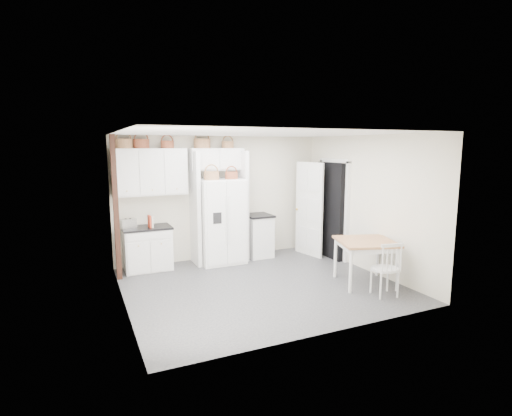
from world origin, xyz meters
name	(u,v)px	position (x,y,z in m)	size (l,w,h in m)	color
floor	(260,285)	(0.00, 0.00, 0.00)	(4.50, 4.50, 0.00)	#2B2B32
ceiling	(261,133)	(0.00, 0.00, 2.60)	(4.50, 4.50, 0.00)	white
wall_back	(221,198)	(0.00, 2.00, 1.30)	(4.50, 4.50, 0.00)	beige
wall_left	(121,222)	(-2.25, 0.00, 1.30)	(4.00, 4.00, 0.00)	beige
wall_right	(366,204)	(2.25, 0.00, 1.30)	(4.00, 4.00, 0.00)	beige
refrigerator	(221,221)	(-0.15, 1.60, 0.87)	(0.90, 0.72, 1.74)	white
base_cab_left	(148,249)	(-1.63, 1.70, 0.41)	(0.88, 0.56, 0.82)	white
base_cab_right	(258,236)	(0.74, 1.70, 0.44)	(0.50, 0.61, 0.89)	white
dining_table	(365,262)	(1.70, -0.69, 0.39)	(0.93, 0.93, 0.78)	#976442
windsor_chair	(385,269)	(1.62, -1.27, 0.44)	(0.43, 0.40, 0.89)	white
counter_left	(147,228)	(-1.63, 1.70, 0.83)	(0.92, 0.59, 0.04)	black
counter_right	(258,215)	(0.74, 1.70, 0.91)	(0.54, 0.65, 0.04)	black
toaster	(128,224)	(-1.97, 1.67, 0.95)	(0.28, 0.16, 0.19)	silver
cookbook_red	(150,221)	(-1.58, 1.62, 0.97)	(0.03, 0.16, 0.24)	#B0321B
cookbook_cream	(152,222)	(-1.54, 1.62, 0.96)	(0.03, 0.15, 0.22)	silver
basket_upper_a	(124,144)	(-1.96, 1.83, 2.44)	(0.31, 0.31, 0.18)	brown
basket_upper_b	(141,144)	(-1.64, 1.83, 2.44)	(0.29, 0.29, 0.17)	maroon
basket_upper_c	(167,145)	(-1.15, 1.83, 2.42)	(0.25, 0.25, 0.15)	maroon
basket_bridge_a	(202,144)	(-0.45, 1.83, 2.44)	(0.33, 0.33, 0.19)	brown
basket_bridge_b	(228,145)	(0.10, 1.83, 2.42)	(0.25, 0.25, 0.14)	brown
basket_fridge_a	(212,175)	(-0.37, 1.50, 1.82)	(0.30, 0.30, 0.16)	brown
basket_fridge_b	(231,175)	(0.06, 1.50, 1.81)	(0.26, 0.26, 0.14)	maroon
upper_cabinet	(150,172)	(-1.50, 1.83, 1.90)	(1.40, 0.34, 0.90)	white
bridge_cabinet	(216,159)	(-0.15, 1.83, 2.12)	(1.12, 0.34, 0.45)	white
fridge_panel_left	(195,208)	(-0.66, 1.70, 1.15)	(0.08, 0.60, 2.30)	white
fridge_panel_right	(242,205)	(0.36, 1.70, 1.15)	(0.08, 0.60, 2.30)	white
trim_post	(116,208)	(-2.20, 1.35, 1.30)	(0.09, 0.09, 2.60)	black
doorway_void	(332,210)	(2.16, 1.00, 1.02)	(0.18, 0.85, 2.05)	black
door_slab	(309,209)	(1.80, 1.33, 1.02)	(0.80, 0.04, 2.05)	white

